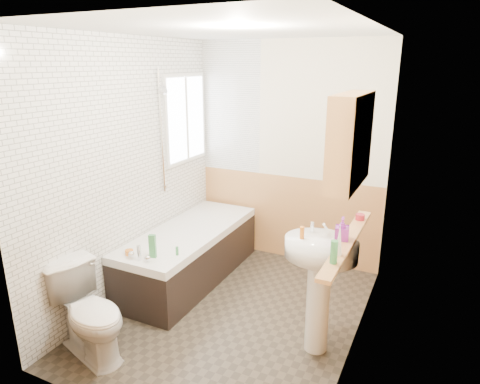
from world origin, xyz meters
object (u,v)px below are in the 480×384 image
bathtub (190,253)px  medicine_cabinet (350,140)px  sink (320,272)px  toilet (90,313)px  pine_shelf (348,241)px

bathtub → medicine_cabinet: size_ratio=2.65×
sink → toilet: bearing=-161.7°
toilet → medicine_cabinet: size_ratio=1.08×
medicine_cabinet → pine_shelf: bearing=60.9°
bathtub → toilet: toilet is taller
pine_shelf → toilet: bearing=-155.6°
bathtub → sink: bearing=-20.1°
bathtub → sink: (1.57, -0.58, 0.40)m
bathtub → pine_shelf: 2.00m
sink → bathtub: bearing=150.4°
medicine_cabinet → sink: bearing=155.8°
toilet → sink: 1.84m
toilet → pine_shelf: (1.80, 0.82, 0.64)m
sink → pine_shelf: sink is taller
toilet → pine_shelf: bearing=-48.5°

